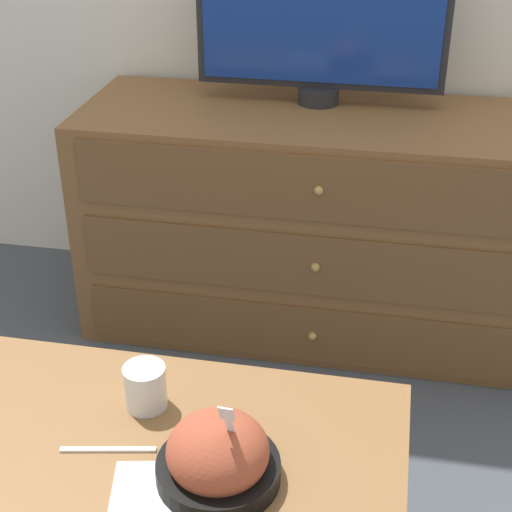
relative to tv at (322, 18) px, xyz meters
The scene contains 8 objects.
ground_plane 0.96m from the tv, 47.04° to the left, with size 12.00×12.00×0.00m, color #474C56.
dresser 0.59m from the tv, 63.81° to the right, with size 1.42×0.52×0.68m.
tv is the anchor object (origin of this frame).
coffee_table 1.33m from the tv, 97.92° to the right, with size 0.95×0.50×0.45m.
takeout_bowl 1.33m from the tv, 90.11° to the right, with size 0.21×0.21×0.19m.
drink_cup 1.20m from the tv, 99.08° to the right, with size 0.08×0.08×0.09m.
napkin 1.40m from the tv, 94.40° to the right, with size 0.16×0.16×0.00m.
knife 1.34m from the tv, 99.42° to the right, with size 0.17×0.04×0.01m.
Camera 1 is at (0.07, -2.36, 1.41)m, focal length 55.00 mm.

